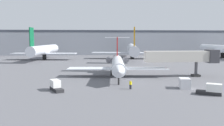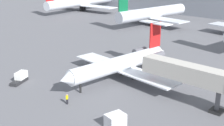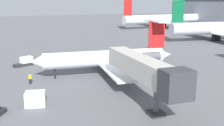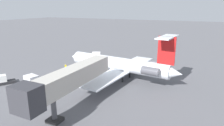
{
  "view_description": "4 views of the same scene",
  "coord_description": "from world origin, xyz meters",
  "px_view_note": "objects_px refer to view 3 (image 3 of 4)",
  "views": [
    {
      "loc": [
        -6.58,
        -52.68,
        9.38
      ],
      "look_at": [
        -1.32,
        2.24,
        3.56
      ],
      "focal_mm": 37.67,
      "sensor_mm": 36.0,
      "label": 1
    },
    {
      "loc": [
        34.38,
        -37.21,
        20.68
      ],
      "look_at": [
        -0.4,
        1.45,
        3.55
      ],
      "focal_mm": 47.74,
      "sensor_mm": 36.0,
      "label": 2
    },
    {
      "loc": [
        46.14,
        -13.65,
        13.55
      ],
      "look_at": [
        1.74,
        3.66,
        2.51
      ],
      "focal_mm": 43.99,
      "sensor_mm": 36.0,
      "label": 3
    },
    {
      "loc": [
        37.45,
        19.55,
        14.74
      ],
      "look_at": [
        1.84,
        2.3,
        3.7
      ],
      "focal_mm": 32.19,
      "sensor_mm": 36.0,
      "label": 4
    }
  ],
  "objects_px": {
    "regional_jet": "(109,58)",
    "ground_crew_marshaller": "(30,79)",
    "parked_airliner_west_end": "(163,19)",
    "parked_airliner_west_mid": "(216,28)",
    "baggage_tug_trailing": "(25,62)",
    "cargo_container_uld": "(35,99)",
    "jet_bridge": "(146,70)"
  },
  "relations": [
    {
      "from": "regional_jet",
      "to": "jet_bridge",
      "type": "relative_size",
      "value": 1.47
    },
    {
      "from": "ground_crew_marshaller",
      "to": "parked_airliner_west_mid",
      "type": "distance_m",
      "value": 68.04
    },
    {
      "from": "regional_jet",
      "to": "jet_bridge",
      "type": "xyz_separation_m",
      "value": [
        16.47,
        -1.26,
        1.7
      ]
    },
    {
      "from": "cargo_container_uld",
      "to": "parked_airliner_west_mid",
      "type": "relative_size",
      "value": 0.09
    },
    {
      "from": "baggage_tug_trailing",
      "to": "jet_bridge",
      "type": "bearing_deg",
      "value": 23.43
    },
    {
      "from": "cargo_container_uld",
      "to": "parked_airliner_west_end",
      "type": "relative_size",
      "value": 0.07
    },
    {
      "from": "ground_crew_marshaller",
      "to": "baggage_tug_trailing",
      "type": "height_order",
      "value": "baggage_tug_trailing"
    },
    {
      "from": "jet_bridge",
      "to": "parked_airliner_west_mid",
      "type": "relative_size",
      "value": 0.54
    },
    {
      "from": "jet_bridge",
      "to": "cargo_container_uld",
      "type": "distance_m",
      "value": 14.8
    },
    {
      "from": "jet_bridge",
      "to": "baggage_tug_trailing",
      "type": "height_order",
      "value": "jet_bridge"
    },
    {
      "from": "ground_crew_marshaller",
      "to": "jet_bridge",
      "type": "bearing_deg",
      "value": 39.24
    },
    {
      "from": "cargo_container_uld",
      "to": "parked_airliner_west_mid",
      "type": "bearing_deg",
      "value": 120.92
    },
    {
      "from": "jet_bridge",
      "to": "parked_airliner_west_end",
      "type": "height_order",
      "value": "parked_airliner_west_end"
    },
    {
      "from": "cargo_container_uld",
      "to": "parked_airliner_west_mid",
      "type": "xyz_separation_m",
      "value": [
        -37.44,
        62.51,
        3.33
      ]
    },
    {
      "from": "jet_bridge",
      "to": "parked_airliner_west_end",
      "type": "bearing_deg",
      "value": 147.25
    },
    {
      "from": "baggage_tug_trailing",
      "to": "regional_jet",
      "type": "bearing_deg",
      "value": 47.3
    },
    {
      "from": "parked_airliner_west_end",
      "to": "ground_crew_marshaller",
      "type": "bearing_deg",
      "value": -43.97
    },
    {
      "from": "ground_crew_marshaller",
      "to": "parked_airliner_west_end",
      "type": "relative_size",
      "value": 0.04
    },
    {
      "from": "baggage_tug_trailing",
      "to": "parked_airliner_west_end",
      "type": "height_order",
      "value": "parked_airliner_west_end"
    },
    {
      "from": "ground_crew_marshaller",
      "to": "parked_airliner_west_mid",
      "type": "height_order",
      "value": "parked_airliner_west_mid"
    },
    {
      "from": "parked_airliner_west_end",
      "to": "parked_airliner_west_mid",
      "type": "distance_m",
      "value": 45.09
    },
    {
      "from": "parked_airliner_west_mid",
      "to": "jet_bridge",
      "type": "bearing_deg",
      "value": -48.95
    },
    {
      "from": "parked_airliner_west_mid",
      "to": "baggage_tug_trailing",
      "type": "bearing_deg",
      "value": -77.64
    },
    {
      "from": "regional_jet",
      "to": "ground_crew_marshaller",
      "type": "distance_m",
      "value": 14.37
    },
    {
      "from": "baggage_tug_trailing",
      "to": "parked_airliner_west_mid",
      "type": "relative_size",
      "value": 0.13
    },
    {
      "from": "regional_jet",
      "to": "ground_crew_marshaller",
      "type": "height_order",
      "value": "regional_jet"
    },
    {
      "from": "baggage_tug_trailing",
      "to": "cargo_container_uld",
      "type": "xyz_separation_m",
      "value": [
        23.83,
        -0.4,
        0.13
      ]
    },
    {
      "from": "baggage_tug_trailing",
      "to": "ground_crew_marshaller",
      "type": "bearing_deg",
      "value": -0.68
    },
    {
      "from": "parked_airliner_west_end",
      "to": "cargo_container_uld",
      "type": "bearing_deg",
      "value": -40.27
    },
    {
      "from": "jet_bridge",
      "to": "parked_airliner_west_end",
      "type": "distance_m",
      "value": 104.1
    },
    {
      "from": "ground_crew_marshaller",
      "to": "parked_airliner_west_mid",
      "type": "xyz_separation_m",
      "value": [
        -27.2,
        62.28,
        3.44
      ]
    },
    {
      "from": "parked_airliner_west_end",
      "to": "parked_airliner_west_mid",
      "type": "bearing_deg",
      "value": -8.86
    }
  ]
}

